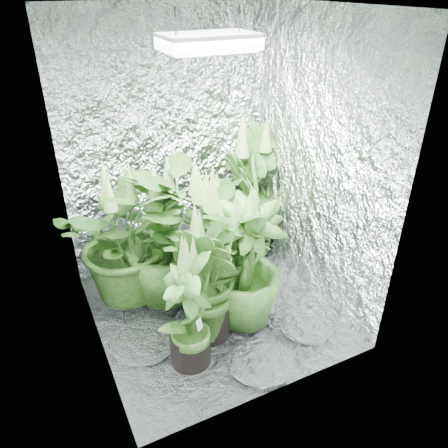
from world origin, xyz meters
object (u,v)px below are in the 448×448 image
plant_b (214,238)px  plant_e (214,242)px  plant_a (128,239)px  plant_d (163,239)px  plant_h (245,267)px  circulation_fan (249,239)px  plant_f (189,312)px  plant_c (249,194)px  plant_g (209,282)px  grow_lamp (209,42)px

plant_b → plant_e: plant_e is taller
plant_a → plant_d: plant_d is taller
plant_h → circulation_fan: plant_h is taller
plant_h → circulation_fan: bearing=58.7°
plant_a → plant_f: (0.14, -0.79, -0.11)m
plant_a → plant_c: size_ratio=0.94×
plant_a → plant_e: (0.50, -0.37, 0.04)m
plant_c → circulation_fan: (-0.01, -0.06, -0.40)m
plant_a → circulation_fan: (1.06, 0.13, -0.36)m
plant_h → plant_g: bearing=-178.0°
plant_e → circulation_fan: 0.85m
plant_b → plant_f: plant_b is taller
plant_b → plant_c: 0.58m
plant_e → circulation_fan: bearing=41.6°
grow_lamp → plant_b: size_ratio=0.53×
plant_d → plant_e: size_ratio=0.92×
plant_c → plant_f: 1.36m
plant_c → plant_g: bearing=-132.5°
plant_c → plant_d: (-0.86, -0.31, -0.04)m
plant_b → plant_h: bearing=-88.6°
plant_a → plant_f: 0.81m
plant_d → plant_g: plant_d is taller
plant_e → plant_g: (-0.16, -0.25, -0.12)m
plant_d → plant_h: 0.63m
plant_g → circulation_fan: size_ratio=2.73×
grow_lamp → plant_c: 1.54m
plant_b → plant_e: bearing=-113.6°
plant_a → circulation_fan: bearing=6.9°
plant_a → plant_g: size_ratio=1.18×
plant_g → plant_e: bearing=57.4°
grow_lamp → circulation_fan: (0.60, 0.55, -1.68)m
plant_d → circulation_fan: (0.85, 0.26, -0.37)m
plant_f → plant_h: (0.48, 0.18, 0.06)m
plant_f → plant_g: bearing=39.8°
plant_h → plant_d: bearing=129.9°
plant_d → plant_f: size_ratio=1.27×
plant_b → plant_f: 0.81m
plant_g → plant_h: bearing=2.0°
grow_lamp → plant_b: 1.44m
plant_d → plant_b: bearing=-1.1°
plant_a → plant_b: bearing=-12.4°
plant_c → circulation_fan: plant_c is taller
plant_d → plant_h: size_ratio=1.11×
plant_h → plant_c: bearing=59.8°
plant_c → circulation_fan: bearing=-104.5°
plant_a → plant_h: 0.87m
plant_e → grow_lamp: bearing=-128.3°
plant_a → plant_c: plant_c is taller
plant_g → circulation_fan: bearing=46.0°
grow_lamp → plant_e: size_ratio=0.41×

